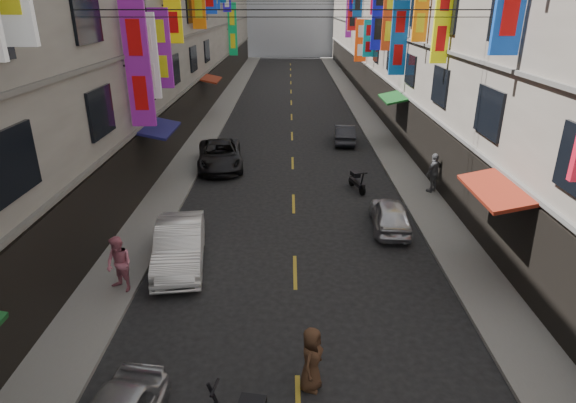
{
  "coord_description": "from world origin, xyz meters",
  "views": [
    {
      "loc": [
        -0.21,
        3.89,
        8.4
      ],
      "look_at": [
        -0.23,
        12.85,
        4.7
      ],
      "focal_mm": 30.0,
      "sensor_mm": 36.0,
      "label": 1
    }
  ],
  "objects_px": {
    "car_left_mid": "(179,245)",
    "scooter_far_right": "(357,182)",
    "pedestrian_crossing": "(312,359)",
    "pedestrian_lfar": "(119,264)",
    "car_right_mid": "(390,215)",
    "car_right_far": "(345,134)",
    "pedestrian_rfar": "(434,173)",
    "car_left_far": "(220,155)"
  },
  "relations": [
    {
      "from": "car_right_mid",
      "to": "pedestrian_rfar",
      "type": "relative_size",
      "value": 1.9
    },
    {
      "from": "pedestrian_lfar",
      "to": "car_right_mid",
      "type": "bearing_deg",
      "value": 57.85
    },
    {
      "from": "car_left_far",
      "to": "pedestrian_rfar",
      "type": "bearing_deg",
      "value": -28.69
    },
    {
      "from": "car_right_mid",
      "to": "car_right_far",
      "type": "xyz_separation_m",
      "value": [
        -0.43,
        12.87,
        -0.01
      ]
    },
    {
      "from": "car_left_mid",
      "to": "scooter_far_right",
      "type": "bearing_deg",
      "value": 37.6
    },
    {
      "from": "pedestrian_lfar",
      "to": "pedestrian_crossing",
      "type": "distance_m",
      "value": 6.97
    },
    {
      "from": "car_left_far",
      "to": "car_right_far",
      "type": "bearing_deg",
      "value": 26.28
    },
    {
      "from": "pedestrian_lfar",
      "to": "car_left_mid",
      "type": "bearing_deg",
      "value": 82.66
    },
    {
      "from": "pedestrian_rfar",
      "to": "scooter_far_right",
      "type": "bearing_deg",
      "value": -45.95
    },
    {
      "from": "pedestrian_crossing",
      "to": "pedestrian_lfar",
      "type": "bearing_deg",
      "value": 75.92
    },
    {
      "from": "car_left_far",
      "to": "pedestrian_crossing",
      "type": "height_order",
      "value": "pedestrian_crossing"
    },
    {
      "from": "scooter_far_right",
      "to": "pedestrian_rfar",
      "type": "relative_size",
      "value": 0.94
    },
    {
      "from": "scooter_far_right",
      "to": "car_right_far",
      "type": "height_order",
      "value": "car_right_far"
    },
    {
      "from": "pedestrian_rfar",
      "to": "car_left_mid",
      "type": "bearing_deg",
      "value": -5.92
    },
    {
      "from": "scooter_far_right",
      "to": "pedestrian_crossing",
      "type": "height_order",
      "value": "pedestrian_crossing"
    },
    {
      "from": "car_left_far",
      "to": "pedestrian_crossing",
      "type": "bearing_deg",
      "value": -83.4
    },
    {
      "from": "pedestrian_lfar",
      "to": "scooter_far_right",
      "type": "bearing_deg",
      "value": 77.62
    },
    {
      "from": "car_left_mid",
      "to": "pedestrian_rfar",
      "type": "distance_m",
      "value": 12.51
    },
    {
      "from": "car_right_far",
      "to": "pedestrian_rfar",
      "type": "distance_m",
      "value": 9.61
    },
    {
      "from": "car_left_far",
      "to": "pedestrian_rfar",
      "type": "xyz_separation_m",
      "value": [
        10.6,
        -3.99,
        0.35
      ]
    },
    {
      "from": "car_right_mid",
      "to": "car_right_far",
      "type": "relative_size",
      "value": 0.98
    },
    {
      "from": "scooter_far_right",
      "to": "pedestrian_crossing",
      "type": "xyz_separation_m",
      "value": [
        -2.76,
        -12.98,
        0.38
      ]
    },
    {
      "from": "scooter_far_right",
      "to": "pedestrian_rfar",
      "type": "height_order",
      "value": "pedestrian_rfar"
    },
    {
      "from": "car_right_far",
      "to": "pedestrian_crossing",
      "type": "xyz_separation_m",
      "value": [
        -3.09,
        -21.56,
        0.22
      ]
    },
    {
      "from": "car_left_far",
      "to": "pedestrian_rfar",
      "type": "distance_m",
      "value": 11.33
    },
    {
      "from": "car_right_far",
      "to": "scooter_far_right",
      "type": "bearing_deg",
      "value": 92.32
    },
    {
      "from": "scooter_far_right",
      "to": "pedestrian_crossing",
      "type": "relative_size",
      "value": 1.08
    },
    {
      "from": "pedestrian_crossing",
      "to": "scooter_far_right",
      "type": "bearing_deg",
      "value": 8.83
    },
    {
      "from": "car_left_mid",
      "to": "car_left_far",
      "type": "relative_size",
      "value": 0.88
    },
    {
      "from": "pedestrian_lfar",
      "to": "pedestrian_crossing",
      "type": "height_order",
      "value": "pedestrian_lfar"
    },
    {
      "from": "car_left_far",
      "to": "car_right_far",
      "type": "height_order",
      "value": "car_left_far"
    },
    {
      "from": "scooter_far_right",
      "to": "car_right_far",
      "type": "distance_m",
      "value": 8.58
    },
    {
      "from": "car_left_far",
      "to": "scooter_far_right",
      "type": "bearing_deg",
      "value": -34.51
    },
    {
      "from": "car_right_mid",
      "to": "car_right_far",
      "type": "distance_m",
      "value": 12.88
    },
    {
      "from": "car_left_mid",
      "to": "car_right_far",
      "type": "xyz_separation_m",
      "value": [
        7.37,
        15.75,
        -0.14
      ]
    },
    {
      "from": "car_right_far",
      "to": "car_left_far",
      "type": "bearing_deg",
      "value": 38.85
    },
    {
      "from": "car_left_far",
      "to": "pedestrian_lfar",
      "type": "bearing_deg",
      "value": -104.43
    },
    {
      "from": "scooter_far_right",
      "to": "pedestrian_rfar",
      "type": "distance_m",
      "value": 3.61
    },
    {
      "from": "car_left_far",
      "to": "car_right_mid",
      "type": "relative_size",
      "value": 1.42
    },
    {
      "from": "car_left_far",
      "to": "car_right_far",
      "type": "xyz_separation_m",
      "value": [
        7.4,
        5.05,
        -0.11
      ]
    },
    {
      "from": "car_right_far",
      "to": "pedestrian_rfar",
      "type": "xyz_separation_m",
      "value": [
        3.2,
        -9.05,
        0.46
      ]
    },
    {
      "from": "scooter_far_right",
      "to": "car_left_far",
      "type": "relative_size",
      "value": 0.35
    }
  ]
}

